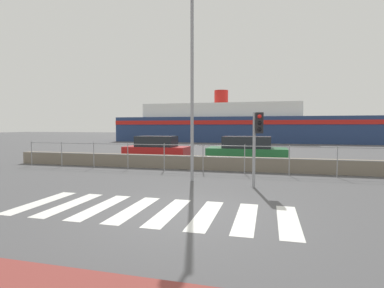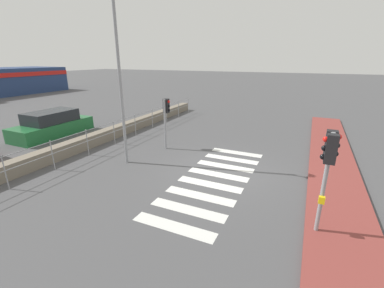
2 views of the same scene
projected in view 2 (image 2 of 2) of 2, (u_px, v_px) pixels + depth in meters
ground_plane at (221, 171)px, 10.34m from camera, size 160.00×160.00×0.00m
sidewalk_brick at (336, 190)px, 8.69m from camera, size 24.00×1.80×0.12m
crosswalk at (214, 179)px, 9.62m from camera, size 6.75×2.40×0.01m
seawall at (89, 141)px, 13.06m from camera, size 22.13×0.55×0.62m
harbor_fence at (101, 134)px, 12.55m from camera, size 19.96×0.04×1.25m
traffic_light_near at (329, 157)px, 5.96m from camera, size 0.58×0.41×2.72m
traffic_light_far at (166, 112)px, 12.43m from camera, size 0.34×0.32×2.48m
streetlamp at (122, 64)px, 9.84m from camera, size 0.32×1.08×6.75m
parked_car_green at (52, 125)px, 14.94m from camera, size 4.43×1.86×1.45m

